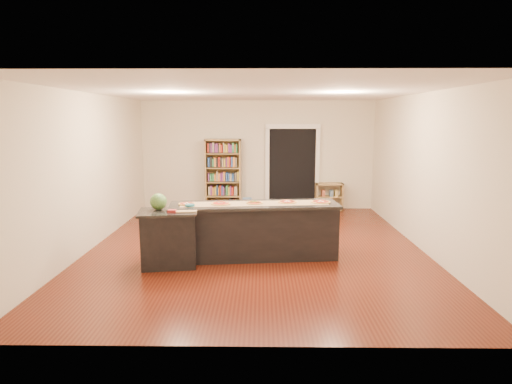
{
  "coord_description": "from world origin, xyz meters",
  "views": [
    {
      "loc": [
        0.1,
        -7.61,
        2.34
      ],
      "look_at": [
        0.0,
        0.2,
        1.0
      ],
      "focal_mm": 30.0,
      "sensor_mm": 36.0,
      "label": 1
    }
  ],
  "objects_px": {
    "kitchen_island": "(255,230)",
    "side_counter": "(169,238)",
    "low_shelf": "(329,197)",
    "watermelon": "(158,202)",
    "bookshelf": "(223,175)",
    "waste_bin": "(247,205)"
  },
  "relations": [
    {
      "from": "bookshelf",
      "to": "low_shelf",
      "type": "height_order",
      "value": "bookshelf"
    },
    {
      "from": "watermelon",
      "to": "waste_bin",
      "type": "bearing_deg",
      "value": 72.47
    },
    {
      "from": "kitchen_island",
      "to": "bookshelf",
      "type": "distance_m",
      "value": 3.98
    },
    {
      "from": "side_counter",
      "to": "bookshelf",
      "type": "height_order",
      "value": "bookshelf"
    },
    {
      "from": "kitchen_island",
      "to": "waste_bin",
      "type": "height_order",
      "value": "kitchen_island"
    },
    {
      "from": "kitchen_island",
      "to": "bookshelf",
      "type": "xyz_separation_m",
      "value": [
        -0.87,
        3.85,
        0.45
      ]
    },
    {
      "from": "watermelon",
      "to": "bookshelf",
      "type": "bearing_deg",
      "value": 81.16
    },
    {
      "from": "waste_bin",
      "to": "watermelon",
      "type": "relative_size",
      "value": 1.29
    },
    {
      "from": "bookshelf",
      "to": "waste_bin",
      "type": "height_order",
      "value": "bookshelf"
    },
    {
      "from": "kitchen_island",
      "to": "watermelon",
      "type": "xyz_separation_m",
      "value": [
        -1.53,
        -0.37,
        0.57
      ]
    },
    {
      "from": "side_counter",
      "to": "bookshelf",
      "type": "relative_size",
      "value": 0.5
    },
    {
      "from": "side_counter",
      "to": "bookshelf",
      "type": "distance_m",
      "value": 4.35
    },
    {
      "from": "bookshelf",
      "to": "watermelon",
      "type": "bearing_deg",
      "value": -98.84
    },
    {
      "from": "kitchen_island",
      "to": "waste_bin",
      "type": "distance_m",
      "value": 3.71
    },
    {
      "from": "kitchen_island",
      "to": "side_counter",
      "type": "height_order",
      "value": "kitchen_island"
    },
    {
      "from": "kitchen_island",
      "to": "bookshelf",
      "type": "relative_size",
      "value": 1.54
    },
    {
      "from": "bookshelf",
      "to": "watermelon",
      "type": "relative_size",
      "value": 6.88
    },
    {
      "from": "side_counter",
      "to": "watermelon",
      "type": "distance_m",
      "value": 0.61
    },
    {
      "from": "side_counter",
      "to": "watermelon",
      "type": "xyz_separation_m",
      "value": [
        -0.17,
        0.07,
        0.58
      ]
    },
    {
      "from": "low_shelf",
      "to": "bookshelf",
      "type": "bearing_deg",
      "value": -179.75
    },
    {
      "from": "low_shelf",
      "to": "watermelon",
      "type": "height_order",
      "value": "watermelon"
    },
    {
      "from": "side_counter",
      "to": "low_shelf",
      "type": "relative_size",
      "value": 1.3
    }
  ]
}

